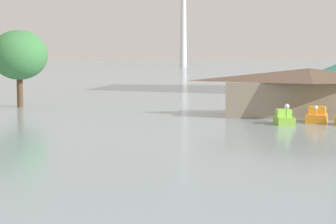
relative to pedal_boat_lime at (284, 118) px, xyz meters
name	(u,v)px	position (x,y,z in m)	size (l,w,h in m)	color
pedal_boat_lime	(284,118)	(0.00, 0.00, 0.00)	(1.78, 2.60, 1.77)	#8CCC3F
pedal_boat_orange	(317,116)	(2.81, 1.82, 0.04)	(2.11, 2.97, 1.53)	orange
boathouse	(308,91)	(2.44, 6.92, 1.85)	(16.31, 7.17, 4.51)	gray
shoreline_tree_tall_left	(19,55)	(-28.46, 12.26, 5.25)	(6.29, 6.29, 8.52)	brown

